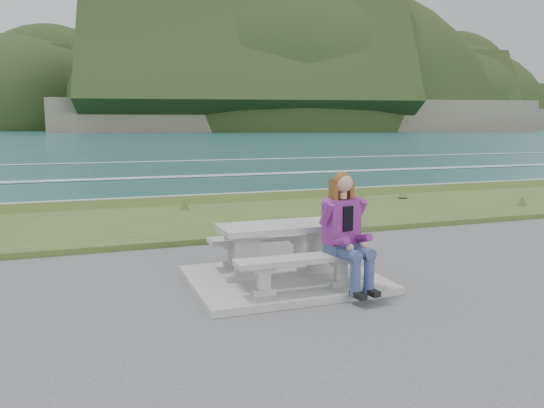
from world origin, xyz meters
name	(u,v)px	position (x,y,z in m)	size (l,w,h in m)	color
concrete_slab	(283,279)	(0.00, 0.00, 0.05)	(2.60, 2.10, 0.10)	#A4A39E
picnic_table	(284,236)	(0.00, 0.00, 0.68)	(1.80, 0.75, 0.75)	#A4A39E
bench_landward	(303,264)	(0.00, -0.70, 0.45)	(1.80, 0.35, 0.45)	#A4A39E
bench_seaward	(267,242)	(0.00, 0.70, 0.45)	(1.80, 0.35, 0.45)	#A4A39E
grass_verge	(205,222)	(0.00, 5.00, 0.00)	(160.00, 4.50, 0.22)	#3B551F
shore_drop	(182,205)	(0.00, 7.90, 0.00)	(160.00, 0.80, 2.20)	#6C6251
ocean	(129,193)	(0.00, 25.09, -1.74)	(1600.00, 1600.00, 0.09)	#1E5257
headland_range	(324,116)	(190.45, 398.44, 9.90)	(729.83, 363.95, 180.71)	#6C6251
seated_woman	(349,247)	(0.57, -0.84, 0.66)	(0.55, 0.83, 1.52)	navy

